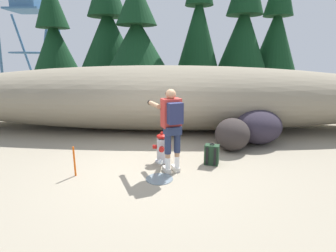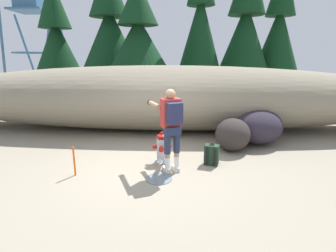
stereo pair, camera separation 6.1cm
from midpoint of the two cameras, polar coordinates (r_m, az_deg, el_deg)
name	(u,v)px [view 2 (the right image)]	position (r m, az deg, el deg)	size (l,w,h in m)	color
ground_plane	(154,169)	(5.66, -2.61, -9.23)	(56.00, 56.00, 0.04)	gray
dirt_embankment	(164,97)	(8.61, -0.63, 6.14)	(16.28, 3.20, 2.03)	gray
fire_hydrant	(162,148)	(5.86, -1.02, -4.84)	(0.41, 0.36, 0.69)	#B2B2B7
hydrant_water_jet	(160,167)	(5.35, -1.45, -8.74)	(0.52, 0.99, 0.40)	silver
utility_worker	(171,121)	(5.19, 0.94, 1.17)	(0.76, 1.04, 1.67)	beige
spare_backpack	(212,155)	(5.85, 9.62, -6.12)	(0.34, 0.34, 0.47)	#1E3823
boulder_large	(259,127)	(7.54, 19.14, -0.16)	(1.40, 1.18, 0.91)	#2B2632
boulder_mid	(233,135)	(6.80, 13.95, -1.79)	(0.99, 0.86, 0.80)	#302A28
pine_tree_far_left	(56,37)	(15.48, -22.75, 17.21)	(2.53, 2.53, 6.18)	#47331E
pine_tree_left	(110,26)	(14.16, -12.30, 20.13)	(2.90, 2.90, 6.74)	#47331E
pine_tree_center	(138,33)	(11.79, -6.25, 19.11)	(2.62, 2.62, 5.41)	#47331E
pine_tree_right	(201,17)	(13.61, 7.12, 22.18)	(2.05, 2.05, 7.58)	#47331E
pine_tree_far_right	(246,26)	(14.42, 16.41, 19.86)	(2.74, 2.74, 7.26)	#47331E
pine_tree_ridge_end	(279,26)	(15.60, 22.81, 19.14)	(2.28, 2.28, 7.14)	#47331E
survey_stake	(74,161)	(5.52, -19.16, -7.10)	(0.04, 0.04, 0.60)	#E55914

